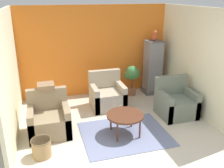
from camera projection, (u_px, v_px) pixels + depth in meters
ground_plane at (139, 163)px, 4.17m from camera, size 20.00×20.00×0.00m
wall_back_accent at (95, 51)px, 6.72m from camera, size 4.09×0.06×2.41m
wall_left at (9, 76)px, 4.69m from camera, size 0.06×3.26×2.41m
wall_right at (196, 61)px, 5.75m from camera, size 0.06×3.26×2.41m
area_rug at (125, 134)px, 5.03m from camera, size 1.71×1.40×0.01m
coffee_table at (125, 116)px, 4.89m from camera, size 0.73×0.73×0.44m
armchair_left at (49, 120)px, 4.97m from camera, size 0.80×0.74×0.88m
armchair_right at (176, 103)px, 5.73m from camera, size 0.80×0.74×0.88m
armchair_middle at (107, 96)px, 6.16m from camera, size 0.80×0.74×0.88m
birdcage at (153, 68)px, 6.94m from camera, size 0.51×0.51×1.47m
parrot at (154, 36)px, 6.64m from camera, size 0.13×0.23×0.28m
potted_plant at (132, 75)px, 6.76m from camera, size 0.41×0.38×0.84m
wicker_basket at (41, 148)px, 4.29m from camera, size 0.34×0.34×0.33m
throw_pillow at (46, 86)px, 4.99m from camera, size 0.33×0.33×0.10m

